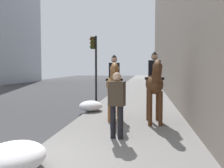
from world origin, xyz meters
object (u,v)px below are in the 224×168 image
object	(u,v)px
mounted_horse_near	(114,84)
pedestrian_greeting	(117,101)
mounted_horse_far	(155,83)
traffic_light_near_curb	(94,57)

from	to	relation	value
mounted_horse_near	pedestrian_greeting	world-z (taller)	mounted_horse_near
mounted_horse_far	traffic_light_near_curb	world-z (taller)	traffic_light_near_curb
mounted_horse_far	pedestrian_greeting	bearing A→B (deg)	-30.22
mounted_horse_far	traffic_light_near_curb	xyz separation A→B (m)	(6.55, 3.26, 1.09)
mounted_horse_near	traffic_light_near_curb	bearing A→B (deg)	-170.30
mounted_horse_near	pedestrian_greeting	bearing A→B (deg)	0.73
mounted_horse_near	traffic_light_near_curb	world-z (taller)	traffic_light_near_curb
pedestrian_greeting	mounted_horse_far	bearing A→B (deg)	-16.31
mounted_horse_near	mounted_horse_far	xyz separation A→B (m)	(-0.53, -1.38, 0.06)
mounted_horse_near	pedestrian_greeting	xyz separation A→B (m)	(-2.53, -0.37, -0.29)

